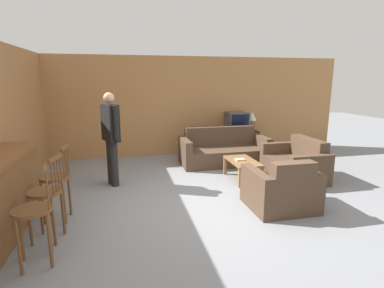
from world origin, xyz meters
TOP-DOWN VIEW (x-y plane):
  - ground_plane at (0.00, 0.00)m, footprint 24.00×24.00m
  - wall_back at (0.00, 3.61)m, footprint 9.40×0.08m
  - wall_left at (-3.28, 1.30)m, footprint 0.08×8.61m
  - bar_chair_near at (-2.34, -1.06)m, footprint 0.49×0.49m
  - bar_chair_mid at (-2.34, -0.53)m, footprint 0.48×0.48m
  - bar_chair_far at (-2.34, 0.04)m, footprint 0.44×0.44m
  - couch_far at (0.95, 2.40)m, footprint 2.07×0.94m
  - armchair_near at (0.99, -0.32)m, footprint 0.98×0.89m
  - loveseat_right at (2.06, 1.01)m, footprint 0.86×1.35m
  - coffee_table at (0.93, 1.12)m, footprint 0.52×0.93m
  - tv_unit at (1.63, 3.30)m, footprint 1.18×0.47m
  - tv at (1.63, 3.29)m, footprint 0.56×0.50m
  - book_on_table at (0.88, 1.13)m, footprint 0.19×0.13m
  - table_lamp at (2.07, 3.30)m, footprint 0.25×0.25m
  - person_by_window at (-1.61, 1.40)m, footprint 0.36×0.58m

SIDE VIEW (x-z plane):
  - ground_plane at x=0.00m, z-range 0.00..0.00m
  - loveseat_right at x=2.06m, z-range -0.12..0.70m
  - couch_far at x=0.95m, z-range -0.13..0.72m
  - armchair_near at x=0.99m, z-range -0.12..0.71m
  - tv_unit at x=1.63m, z-range 0.00..0.63m
  - coffee_table at x=0.93m, z-range 0.14..0.54m
  - book_on_table at x=0.88m, z-range 0.41..0.44m
  - bar_chair_near at x=-2.34m, z-range 0.03..1.11m
  - bar_chair_mid at x=-2.34m, z-range 0.03..1.11m
  - bar_chair_far at x=-2.34m, z-range 0.03..1.11m
  - tv at x=1.63m, z-range 0.63..1.14m
  - person_by_window at x=-1.61m, z-range 0.11..1.88m
  - table_lamp at x=2.07m, z-range 0.74..1.25m
  - wall_back at x=0.00m, z-range 0.00..2.60m
  - wall_left at x=-3.28m, z-range 0.00..2.60m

